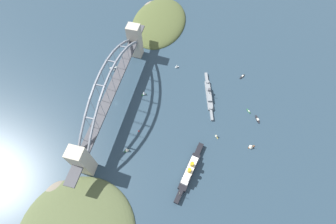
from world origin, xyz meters
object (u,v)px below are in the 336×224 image
object	(u,v)px
small_boat_3	(257,119)
small_boat_2	(177,66)
seaplane_taxiing_near_bridge	(113,68)
small_boat_7	(144,93)
ocean_liner	(189,171)
naval_cruiser	(209,95)
small_boat_0	(249,111)
small_boat_6	(217,136)
small_boat_4	(127,149)
harbor_arch_bridge	(112,91)
small_boat_5	(242,76)
channel_marker_buoy	(139,131)
small_boat_1	(252,146)

from	to	relation	value
small_boat_3	small_boat_2	bearing A→B (deg)	-116.28
seaplane_taxiing_near_bridge	small_boat_2	xyz separation A→B (m)	(-28.70, 98.95, 1.43)
seaplane_taxiing_near_bridge	small_boat_3	world-z (taller)	seaplane_taxiing_near_bridge
small_boat_2	small_boat_7	bearing A→B (deg)	-29.34
ocean_liner	small_boat_3	bearing A→B (deg)	141.16
ocean_liner	naval_cruiser	xyz separation A→B (m)	(-122.86, 5.10, -2.61)
small_boat_2	small_boat_0	bearing A→B (deg)	65.30
ocean_liner	small_boat_6	distance (m)	63.57
seaplane_taxiing_near_bridge	small_boat_6	bearing A→B (deg)	66.33
naval_cruiser	small_boat_4	world-z (taller)	naval_cruiser
small_boat_6	small_boat_4	bearing A→B (deg)	-66.50
small_boat_0	harbor_arch_bridge	bearing A→B (deg)	-79.94
small_boat_5	small_boat_7	xyz separation A→B (m)	(70.77, -142.10, 3.15)
harbor_arch_bridge	ocean_liner	xyz separation A→B (m)	(75.53, 126.62, -26.43)
small_boat_3	small_boat_4	world-z (taller)	small_boat_4
channel_marker_buoy	small_boat_6	bearing A→B (deg)	99.40
small_boat_5	small_boat_7	distance (m)	158.78
small_boat_5	small_boat_7	world-z (taller)	small_boat_7
small_boat_3	small_boat_5	bearing A→B (deg)	-158.80
small_boat_2	small_boat_6	distance (m)	134.82
small_boat_6	small_boat_5	bearing A→B (deg)	167.70
harbor_arch_bridge	ocean_liner	bearing A→B (deg)	59.18
small_boat_5	small_boat_6	distance (m)	117.12
small_boat_5	channel_marker_buoy	size ratio (longest dim) A/B	4.01
ocean_liner	channel_marker_buoy	world-z (taller)	ocean_liner
ocean_liner	small_boat_6	xyz separation A→B (m)	(-57.79, 26.41, -1.79)
ocean_liner	small_boat_4	distance (m)	86.95
harbor_arch_bridge	small_boat_2	world-z (taller)	harbor_arch_bridge
small_boat_3	small_boat_4	distance (m)	189.23
small_boat_0	small_boat_7	xyz separation A→B (m)	(8.34, -157.01, 3.19)
harbor_arch_bridge	ocean_liner	distance (m)	149.79
small_boat_0	small_boat_4	bearing A→B (deg)	-56.51
small_boat_5	small_boat_6	world-z (taller)	small_boat_6
small_boat_4	small_boat_7	world-z (taller)	small_boat_4
seaplane_taxiing_near_bridge	small_boat_1	distance (m)	242.18
seaplane_taxiing_near_bridge	small_boat_5	size ratio (longest dim) A/B	1.05
ocean_liner	seaplane_taxiing_near_bridge	world-z (taller)	ocean_liner
harbor_arch_bridge	naval_cruiser	distance (m)	142.94
small_boat_6	channel_marker_buoy	size ratio (longest dim) A/B	2.84
seaplane_taxiing_near_bridge	small_boat_5	distance (m)	208.12
small_boat_6	harbor_arch_bridge	bearing A→B (deg)	-96.61
small_boat_1	small_boat_6	size ratio (longest dim) A/B	1.18
small_boat_0	small_boat_7	world-z (taller)	small_boat_7
small_boat_3	small_boat_4	xyz separation A→B (m)	(90.33, -166.24, 3.40)
ocean_liner	seaplane_taxiing_near_bridge	bearing A→B (deg)	-131.66
ocean_liner	small_boat_4	size ratio (longest dim) A/B	9.05
small_boat_3	harbor_arch_bridge	bearing A→B (deg)	-83.50
naval_cruiser	small_boat_3	xyz separation A→B (m)	(23.84, 74.64, -2.02)
small_boat_1	small_boat_3	size ratio (longest dim) A/B	0.74
harbor_arch_bridge	small_boat_6	distance (m)	156.62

